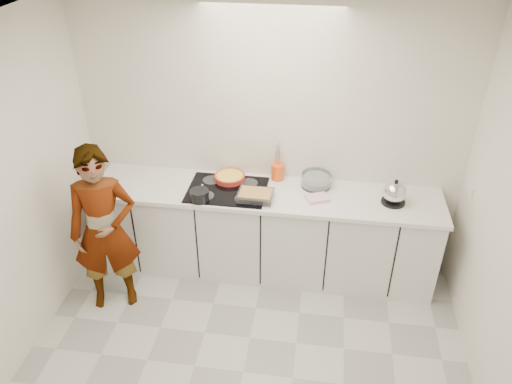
# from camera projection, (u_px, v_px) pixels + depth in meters

# --- Properties ---
(floor) EXTENTS (3.60, 3.20, 0.00)m
(floor) POSITION_uv_depth(u_px,v_px,m) (243.00, 372.00, 4.00)
(floor) COLOR beige
(floor) RESTS_ON ground
(ceiling) EXTENTS (3.60, 3.20, 0.00)m
(ceiling) POSITION_uv_depth(u_px,v_px,m) (236.00, 48.00, 2.62)
(ceiling) COLOR white
(ceiling) RESTS_ON wall_back
(wall_back) EXTENTS (3.60, 0.00, 2.60)m
(wall_back) POSITION_uv_depth(u_px,v_px,m) (270.00, 139.00, 4.65)
(wall_back) COLOR white
(wall_back) RESTS_ON ground
(base_cabinets) EXTENTS (3.20, 0.58, 0.87)m
(base_cabinets) POSITION_uv_depth(u_px,v_px,m) (265.00, 234.00, 4.84)
(base_cabinets) COLOR silver
(base_cabinets) RESTS_ON floor
(countertop) EXTENTS (3.24, 0.64, 0.04)m
(countertop) POSITION_uv_depth(u_px,v_px,m) (265.00, 194.00, 4.60)
(countertop) COLOR white
(countertop) RESTS_ON base_cabinets
(hob) EXTENTS (0.72, 0.54, 0.01)m
(hob) POSITION_uv_depth(u_px,v_px,m) (227.00, 190.00, 4.61)
(hob) COLOR black
(hob) RESTS_ON countertop
(tart_dish) EXTENTS (0.34, 0.34, 0.05)m
(tart_dish) POSITION_uv_depth(u_px,v_px,m) (230.00, 177.00, 4.74)
(tart_dish) COLOR red
(tart_dish) RESTS_ON hob
(saucepan) EXTENTS (0.21, 0.21, 0.16)m
(saucepan) POSITION_uv_depth(u_px,v_px,m) (200.00, 195.00, 4.43)
(saucepan) COLOR black
(saucepan) RESTS_ON hob
(baking_dish) EXTENTS (0.32, 0.24, 0.06)m
(baking_dish) POSITION_uv_depth(u_px,v_px,m) (255.00, 195.00, 4.46)
(baking_dish) COLOR silver
(baking_dish) RESTS_ON hob
(mixing_bowl) EXTENTS (0.30, 0.30, 0.13)m
(mixing_bowl) POSITION_uv_depth(u_px,v_px,m) (316.00, 181.00, 4.65)
(mixing_bowl) COLOR silver
(mixing_bowl) RESTS_ON countertop
(tea_towel) EXTENTS (0.24, 0.21, 0.03)m
(tea_towel) POSITION_uv_depth(u_px,v_px,m) (317.00, 198.00, 4.47)
(tea_towel) COLOR white
(tea_towel) RESTS_ON countertop
(kettle) EXTENTS (0.27, 0.27, 0.24)m
(kettle) POSITION_uv_depth(u_px,v_px,m) (394.00, 193.00, 4.38)
(kettle) COLOR black
(kettle) RESTS_ON countertop
(utensil_crock) EXTENTS (0.14, 0.14, 0.16)m
(utensil_crock) POSITION_uv_depth(u_px,v_px,m) (278.00, 172.00, 4.75)
(utensil_crock) COLOR #F55718
(utensil_crock) RESTS_ON countertop
(cook) EXTENTS (0.67, 0.55, 1.59)m
(cook) POSITION_uv_depth(u_px,v_px,m) (104.00, 231.00, 4.28)
(cook) COLOR silver
(cook) RESTS_ON floor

